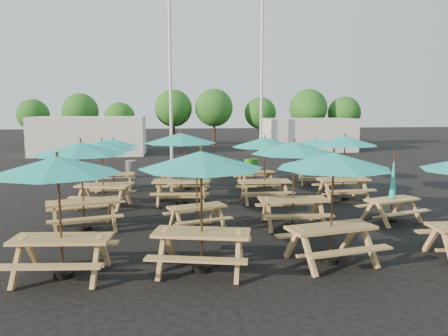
{
  "coord_description": "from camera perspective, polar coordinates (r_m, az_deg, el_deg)",
  "views": [
    {
      "loc": [
        -2.06,
        -15.27,
        3.42
      ],
      "look_at": [
        0.0,
        1.5,
        1.1
      ],
      "focal_mm": 35.0,
      "sensor_mm": 36.0,
      "label": 1
    }
  ],
  "objects": [
    {
      "name": "waste_bin_2",
      "position": [
        22.07,
        -0.11,
        0.01
      ],
      "size": [
        0.53,
        0.53,
        0.84
      ],
      "primitive_type": "cylinder",
      "color": "gray",
      "rests_on": "ground"
    },
    {
      "name": "mast_0",
      "position": [
        29.38,
        -7.03,
        12.8
      ],
      "size": [
        0.2,
        0.2,
        12.0
      ],
      "primitive_type": "cylinder",
      "color": "silver",
      "rests_on": "ground"
    },
    {
      "name": "picnic_unit_6",
      "position": [
        15.54,
        -5.68,
        3.47
      ],
      "size": [
        2.83,
        2.83,
        2.57
      ],
      "rotation": [
        0.0,
        0.0,
        -0.1
      ],
      "color": "#AC7C4C",
      "rests_on": "ground"
    },
    {
      "name": "picnic_unit_0",
      "position": [
        9.21,
        -20.89,
        -0.35
      ],
      "size": [
        2.74,
        2.74,
        2.51
      ],
      "rotation": [
        0.0,
        0.0,
        -0.09
      ],
      "color": "#AC7C4C",
      "rests_on": "ground"
    },
    {
      "name": "picnic_unit_13",
      "position": [
        14.11,
        21.14,
        -3.12
      ],
      "size": [
        2.02,
        1.89,
        2.12
      ],
      "rotation": [
        0.0,
        0.0,
        0.31
      ],
      "color": "#AC7C4C",
      "rests_on": "ground"
    },
    {
      "name": "event_tent_1",
      "position": [
        36.07,
        10.89,
        4.31
      ],
      "size": [
        7.0,
        4.0,
        2.6
      ],
      "primitive_type": "cube",
      "color": "silver",
      "rests_on": "ground"
    },
    {
      "name": "picnic_unit_11",
      "position": [
        19.0,
        4.21,
        2.83
      ],
      "size": [
        2.39,
        2.39,
        2.03
      ],
      "rotation": [
        0.0,
        0.0,
        0.2
      ],
      "color": "#AC7C4C",
      "rests_on": "ground"
    },
    {
      "name": "tree_2",
      "position": [
        39.17,
        -13.43,
        6.44
      ],
      "size": [
        2.59,
        2.59,
        3.93
      ],
      "color": "#382314",
      "rests_on": "ground"
    },
    {
      "name": "picnic_unit_4",
      "position": [
        8.96,
        -2.99,
        0.33
      ],
      "size": [
        3.1,
        3.1,
        2.58
      ],
      "rotation": [
        0.0,
        0.0,
        -0.23
      ],
      "color": "#AC7C4C",
      "rests_on": "ground"
    },
    {
      "name": "picnic_unit_8",
      "position": [
        9.74,
        14.1,
        0.29
      ],
      "size": [
        2.98,
        2.98,
        2.5
      ],
      "rotation": [
        0.0,
        0.0,
        0.21
      ],
      "color": "#AC7C4C",
      "rests_on": "ground"
    },
    {
      "name": "tree_6",
      "position": [
        40.1,
        10.95,
        7.69
      ],
      "size": [
        3.38,
        3.38,
        5.13
      ],
      "color": "#382314",
      "rests_on": "ground"
    },
    {
      "name": "picnic_unit_9",
      "position": [
        12.61,
        9.14,
        2.11
      ],
      "size": [
        2.59,
        2.59,
        2.5
      ],
      "rotation": [
        0.0,
        0.0,
        -0.04
      ],
      "color": "#AC7C4C",
      "rests_on": "ground"
    },
    {
      "name": "picnic_unit_1",
      "position": [
        12.69,
        -18.18,
        1.95
      ],
      "size": [
        3.11,
        3.11,
        2.52
      ],
      "rotation": [
        0.0,
        0.0,
        0.27
      ],
      "color": "#AC7C4C",
      "rests_on": "ground"
    },
    {
      "name": "tree_1",
      "position": [
        39.92,
        -18.24,
        7.04
      ],
      "size": [
        3.11,
        3.11,
        4.72
      ],
      "color": "#382314",
      "rests_on": "ground"
    },
    {
      "name": "waste_bin_0",
      "position": [
        22.16,
        -12.09,
        -0.13
      ],
      "size": [
        0.53,
        0.53,
        0.84
      ],
      "primitive_type": "cylinder",
      "color": "gray",
      "rests_on": "ground"
    },
    {
      "name": "ground",
      "position": [
        15.78,
        0.67,
        -4.7
      ],
      "size": [
        120.0,
        120.0,
        0.0
      ],
      "primitive_type": "plane",
      "color": "black",
      "rests_on": "ground"
    },
    {
      "name": "picnic_unit_14",
      "position": [
        16.8,
        15.48,
        3.08
      ],
      "size": [
        2.51,
        2.51,
        2.42
      ],
      "rotation": [
        0.0,
        0.0,
        0.04
      ],
      "color": "#AC7C4C",
      "rests_on": "ground"
    },
    {
      "name": "mast_1",
      "position": [
        32.06,
        4.94,
        12.41
      ],
      "size": [
        0.2,
        0.2,
        12.0
      ],
      "primitive_type": "cylinder",
      "color": "silver",
      "rests_on": "ground"
    },
    {
      "name": "picnic_unit_5",
      "position": [
        12.17,
        -3.59,
        0.18
      ],
      "size": [
        2.6,
        2.6,
        2.06
      ],
      "rotation": [
        0.0,
        0.0,
        0.31
      ],
      "color": "#AC7C4C",
      "rests_on": "ground"
    },
    {
      "name": "picnic_unit_3",
      "position": [
        18.61,
        -14.33,
        2.91
      ],
      "size": [
        2.24,
        2.24,
        2.18
      ],
      "rotation": [
        0.0,
        0.0,
        0.03
      ],
      "color": "#AC7C4C",
      "rests_on": "ground"
    },
    {
      "name": "event_tent_0",
      "position": [
        33.86,
        -17.14,
        4.05
      ],
      "size": [
        8.0,
        4.0,
        2.8
      ],
      "primitive_type": "cube",
      "color": "silver",
      "rests_on": "ground"
    },
    {
      "name": "waste_bin_1",
      "position": [
        21.94,
        -0.24,
        -0.03
      ],
      "size": [
        0.53,
        0.53,
        0.84
      ],
      "primitive_type": "cylinder",
      "color": "#D5470C",
      "rests_on": "ground"
    },
    {
      "name": "waste_bin_4",
      "position": [
        22.37,
        3.8,
        0.1
      ],
      "size": [
        0.53,
        0.53,
        0.84
      ],
      "primitive_type": "cylinder",
      "color": "#20901A",
      "rests_on": "ground"
    },
    {
      "name": "waste_bin_3",
      "position": [
        22.17,
        3.33,
        0.03
      ],
      "size": [
        0.53,
        0.53,
        0.84
      ],
      "primitive_type": "cylinder",
      "color": "#20901A",
      "rests_on": "ground"
    },
    {
      "name": "tree_7",
      "position": [
        41.29,
        15.44,
        6.94
      ],
      "size": [
        2.95,
        2.95,
        4.48
      ],
      "color": "#382314",
      "rests_on": "ground"
    },
    {
      "name": "tree_4",
      "position": [
        39.73,
        -1.3,
        7.87
      ],
      "size": [
        3.41,
        3.41,
        5.17
      ],
      "color": "#382314",
      "rests_on": "ground"
    },
    {
      "name": "picnic_unit_7",
      "position": [
        18.47,
        -5.1,
        3.53
      ],
      "size": [
        2.75,
        2.75,
        2.34
      ],
      "rotation": [
        0.0,
        0.0,
        0.19
      ],
      "color": "#AC7C4C",
      "rests_on": "ground"
    },
    {
      "name": "tree_3",
      "position": [
        39.99,
        -6.62,
        7.75
      ],
      "size": [
        3.36,
        3.36,
        5.09
      ],
      "color": "#382314",
      "rests_on": "ground"
    },
    {
      "name": "picnic_unit_2",
      "position": [
        15.49,
        -15.67,
        2.49
      ],
      "size": [
        2.92,
        2.92,
        2.35
      ],
      "rotation": [
        0.0,
        0.0,
        -0.28
      ],
      "color": "#AC7C4C",
      "rests_on": "ground"
    },
    {
      "name": "tree_5",
      "position": [
        40.8,
        4.75,
        7.16
      ],
      "size": [
        2.94,
        2.94,
        4.45
      ],
      "color": "#382314",
      "rests_on": "ground"
    },
    {
      "name": "picnic_unit_15",
      "position": [
        19.92,
        11.9,
        3.05
      ],
      "size": [
        2.39,
        2.39,
        2.08
      ],
      "rotation": [
        0.0,
        0.0,
        -0.16
      ],
      "color": "#AC7C4C",
      "rests_on": "ground"
    },
    {
      "name": "tree_0",
      "position": [
        42.27,
        -23.67,
        6.37
      ],
      "size": [
        2.8,
        2.8,
        4.24
      ],
      "color": "#382314",
      "rests_on": "ground"
    },
    {
      "name": "picnic_unit_10",
      "position": [
        15.84,
        5.35,
        3.0
      ],
      "size": [
        2.42,
        2.42,
        2.4
      ],
      "rotation": [
        0.0,
        0.0,
        -0.01
      ],
      "color": "#AC7C4C",
      "rests_on": "ground"
    }
  ]
}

